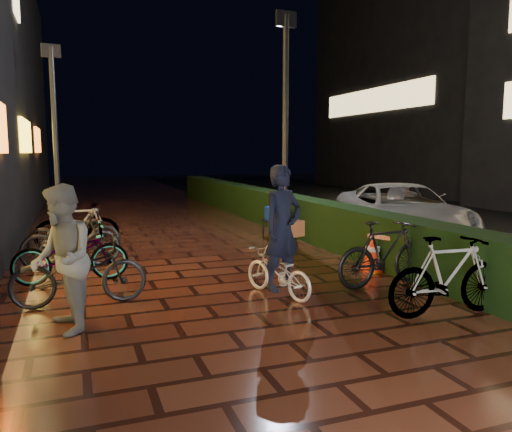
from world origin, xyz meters
name	(u,v)px	position (x,y,z in m)	size (l,w,h in m)	color
ground	(257,313)	(0.00, 0.00, 0.00)	(80.00, 80.00, 0.00)	#381911
asphalt_road	(488,227)	(9.00, 5.00, 0.00)	(11.00, 60.00, 0.01)	black
hedge	(268,207)	(3.30, 8.00, 0.50)	(0.70, 20.00, 1.00)	black
bystander_person	(62,259)	(-2.43, 0.13, 0.90)	(0.88, 0.68, 1.80)	slate
van	(401,212)	(5.29, 4.09, 0.70)	(2.31, 5.01, 1.39)	#A7A6AA
lamp_post_hedge	(285,118)	(2.46, 4.75, 2.95)	(0.51, 0.15, 5.37)	black
lamp_post_sf	(55,133)	(-2.65, 7.59, 2.65)	(0.46, 0.14, 4.83)	black
cyclist	(280,249)	(0.60, 0.62, 0.74)	(0.94, 1.47, 1.99)	white
traffic_barrier	(405,258)	(3.10, 0.96, 0.34)	(1.03, 1.66, 0.69)	orange
cart_assembly	(275,215)	(2.49, 5.45, 0.59)	(0.63, 0.63, 1.15)	black
parked_bikes_storefront	(74,243)	(-2.30, 3.49, 0.51)	(1.99, 4.95, 1.08)	black
parked_bikes_hedge	(414,263)	(2.40, -0.18, 0.54)	(1.90, 2.18, 1.08)	black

